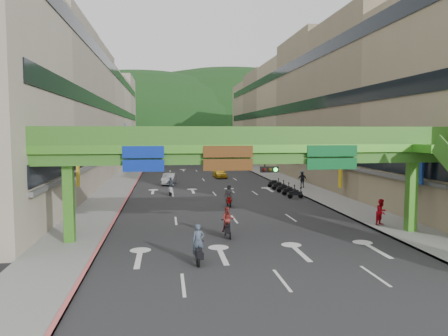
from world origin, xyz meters
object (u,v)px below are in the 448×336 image
at_px(scooter_rider_mid, 228,222).
at_px(pedestrian_red, 381,214).
at_px(overpass_near, 266,157).
at_px(car_yellow, 220,173).
at_px(scooter_rider_near, 198,245).
at_px(car_silver, 169,179).

height_order(scooter_rider_mid, pedestrian_red, scooter_rider_mid).
bearing_deg(pedestrian_red, overpass_near, 167.16).
bearing_deg(pedestrian_red, car_yellow, 73.09).
bearing_deg(car_yellow, overpass_near, -96.07).
xyz_separation_m(overpass_near, scooter_rider_near, (-4.53, -4.35, -4.24)).
height_order(scooter_rider_near, car_silver, scooter_rider_near).
distance_m(scooter_rider_mid, pedestrian_red, 11.40).
xyz_separation_m(overpass_near, scooter_rider_mid, (-2.25, 0.99, -4.19)).
bearing_deg(scooter_rider_near, car_yellow, 81.44).
bearing_deg(car_silver, scooter_rider_near, -79.87).
height_order(car_yellow, pedestrian_red, pedestrian_red).
distance_m(overpass_near, pedestrian_red, 10.34).
distance_m(scooter_rider_near, car_silver, 34.00).
bearing_deg(car_yellow, scooter_rider_mid, -99.69).
height_order(scooter_rider_near, car_yellow, scooter_rider_near).
relative_size(scooter_rider_mid, car_yellow, 0.48).
xyz_separation_m(scooter_rider_near, scooter_rider_mid, (2.29, 5.35, 0.05)).
height_order(overpass_near, car_yellow, overpass_near).
distance_m(car_silver, pedestrian_red, 30.79).
xyz_separation_m(scooter_rider_mid, car_yellow, (3.94, 35.97, -0.31)).
distance_m(car_silver, car_yellow, 10.46).
relative_size(overpass_near, car_silver, 6.47).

